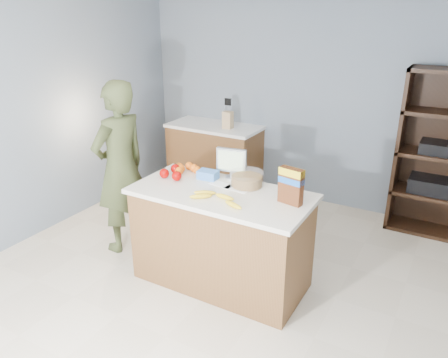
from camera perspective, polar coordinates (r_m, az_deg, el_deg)
The scene contains 15 objects.
floor at distance 3.96m, azimuth -2.60°, elevation -15.25°, with size 4.50×5.00×0.02m, color beige.
walls at distance 3.25m, azimuth -3.09°, elevation 8.74°, with size 4.52×5.02×2.51m.
counter_peninsula at distance 3.95m, azimuth -0.36°, elevation -8.15°, with size 1.56×0.76×0.90m.
back_cabinet at distance 5.99m, azimuth -1.21°, elevation 2.90°, with size 1.24×0.62×0.90m.
shelving_unit at distance 5.24m, azimuth 26.53°, elevation 2.54°, with size 0.90×0.40×1.80m.
person at distance 4.47m, azimuth -13.36°, elevation 1.41°, with size 0.64×0.42×1.75m, color #384022.
knife_block at distance 5.67m, azimuth 0.51°, elevation 7.80°, with size 0.12×0.10×0.31m.
envelopes at distance 3.83m, azimuth 0.65°, elevation -1.01°, with size 0.40×0.15×0.00m.
bananas at distance 3.57m, azimuth -1.10°, elevation -2.44°, with size 0.51×0.21×0.04m.
apples at distance 4.05m, azimuth -6.79°, elevation 0.83°, with size 0.23×0.24×0.09m.
oranges at distance 4.17m, azimuth -5.10°, elevation 1.39°, with size 0.27×0.23×0.08m.
blue_carton at distance 3.99m, azimuth -2.12°, elevation 0.55°, with size 0.18×0.12×0.08m, color blue.
salad_bowl at distance 3.83m, azimuth 2.98°, elevation -0.09°, with size 0.30×0.30×0.13m.
tv at distance 3.97m, azimuth 0.96°, elevation 2.28°, with size 0.28×0.12×0.28m.
cereal_box at distance 3.48m, azimuth 8.75°, elevation -0.56°, with size 0.21×0.11×0.30m.
Camera 1 is at (1.72, -2.66, 2.38)m, focal length 35.00 mm.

